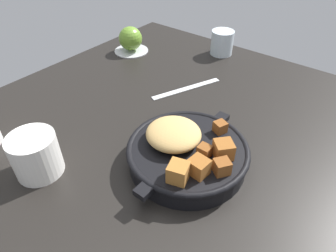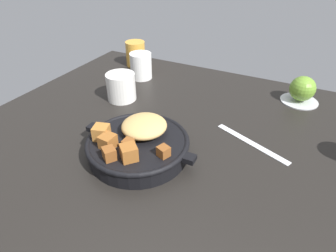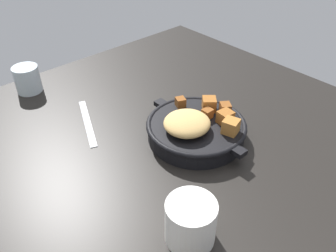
# 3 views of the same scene
# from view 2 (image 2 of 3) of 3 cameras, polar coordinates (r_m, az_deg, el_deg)

# --- Properties ---
(ground_plane) EXTENTS (1.01, 1.01, 0.02)m
(ground_plane) POSITION_cam_2_polar(r_m,az_deg,el_deg) (0.67, -1.70, -5.24)
(ground_plane) COLOR black
(cast_iron_skillet) EXTENTS (0.27, 0.23, 0.07)m
(cast_iron_skillet) POSITION_cam_2_polar(r_m,az_deg,el_deg) (0.63, -6.03, -3.46)
(cast_iron_skillet) COLOR black
(cast_iron_skillet) RESTS_ON ground_plane
(saucer_plate) EXTENTS (0.11, 0.11, 0.01)m
(saucer_plate) POSITION_cam_2_polar(r_m,az_deg,el_deg) (0.93, 24.80, 4.66)
(saucer_plate) COLOR #B7BABF
(saucer_plate) RESTS_ON ground_plane
(red_apple) EXTENTS (0.07, 0.07, 0.07)m
(red_apple) POSITION_cam_2_polar(r_m,az_deg,el_deg) (0.92, 25.37, 6.80)
(red_apple) COLOR olive
(red_apple) RESTS_ON saucer_plate
(butter_knife) EXTENTS (0.19, 0.09, 0.00)m
(butter_knife) POSITION_cam_2_polar(r_m,az_deg,el_deg) (0.70, 16.41, -3.27)
(butter_knife) COLOR silver
(butter_knife) RESTS_ON ground_plane
(white_creamer_pitcher) EXTENTS (0.07, 0.07, 0.09)m
(white_creamer_pitcher) POSITION_cam_2_polar(r_m,az_deg,el_deg) (0.99, -5.45, 11.93)
(white_creamer_pitcher) COLOR white
(white_creamer_pitcher) RESTS_ON ground_plane
(ceramic_mug_white) EXTENTS (0.08, 0.08, 0.08)m
(ceramic_mug_white) POSITION_cam_2_polar(r_m,az_deg,el_deg) (0.86, -9.38, 7.77)
(ceramic_mug_white) COLOR silver
(ceramic_mug_white) RESTS_ON ground_plane
(juice_glass_amber) EXTENTS (0.07, 0.07, 0.09)m
(juice_glass_amber) POSITION_cam_2_polar(r_m,az_deg,el_deg) (1.10, -6.53, 14.22)
(juice_glass_amber) COLOR gold
(juice_glass_amber) RESTS_ON ground_plane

